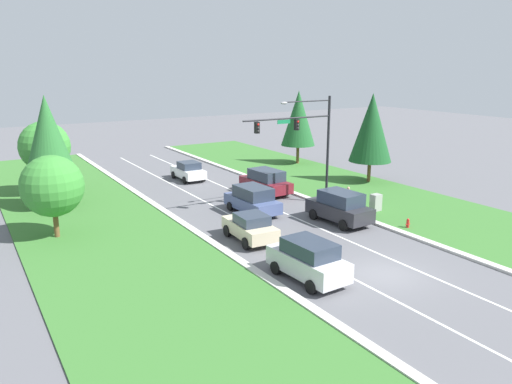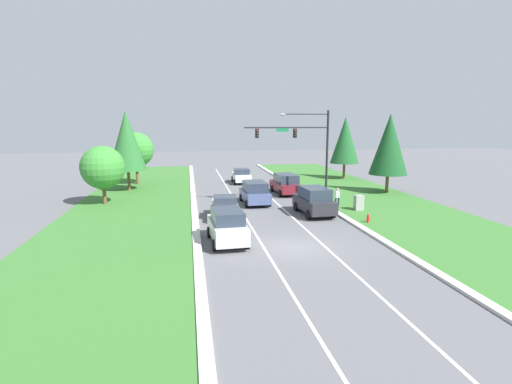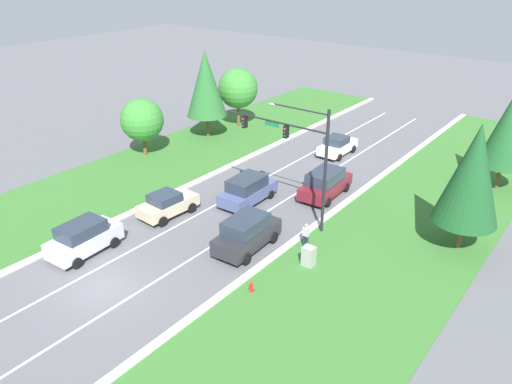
% 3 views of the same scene
% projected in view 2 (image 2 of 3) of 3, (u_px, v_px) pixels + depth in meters
% --- Properties ---
extents(ground_plane, '(160.00, 160.00, 0.00)m').
position_uv_depth(ground_plane, '(295.00, 248.00, 23.35)').
color(ground_plane, '#5B5B60').
extents(curb_strip_right, '(0.50, 90.00, 0.15)m').
position_uv_depth(curb_strip_right, '(385.00, 242.00, 24.27)').
color(curb_strip_right, beige).
rests_on(curb_strip_right, ground_plane).
extents(curb_strip_left, '(0.50, 90.00, 0.15)m').
position_uv_depth(curb_strip_left, '(198.00, 252.00, 22.41)').
color(curb_strip_left, beige).
rests_on(curb_strip_left, ground_plane).
extents(grass_verge_right, '(10.00, 90.00, 0.08)m').
position_uv_depth(grass_verge_right, '(462.00, 238.00, 25.15)').
color(grass_verge_right, '#38702D').
rests_on(grass_verge_right, ground_plane).
extents(grass_verge_left, '(10.00, 90.00, 0.08)m').
position_uv_depth(grass_verge_left, '(100.00, 257.00, 21.55)').
color(grass_verge_left, '#38702D').
rests_on(grass_verge_left, ground_plane).
extents(lane_stripe_inner_left, '(0.14, 81.00, 0.01)m').
position_uv_depth(lane_stripe_inner_left, '(265.00, 249.00, 23.06)').
color(lane_stripe_inner_left, white).
rests_on(lane_stripe_inner_left, ground_plane).
extents(lane_stripe_inner_right, '(0.14, 81.00, 0.01)m').
position_uv_depth(lane_stripe_inner_right, '(324.00, 246.00, 23.65)').
color(lane_stripe_inner_right, white).
rests_on(lane_stripe_inner_right, ground_plane).
extents(traffic_signal_mast, '(7.64, 0.41, 8.28)m').
position_uv_depth(traffic_signal_mast, '(305.00, 142.00, 35.35)').
color(traffic_signal_mast, black).
rests_on(traffic_signal_mast, ground_plane).
extents(silver_suv, '(2.33, 4.60, 2.06)m').
position_uv_depth(silver_suv, '(227.00, 226.00, 24.09)').
color(silver_suv, silver).
rests_on(silver_suv, ground_plane).
extents(white_sedan, '(2.10, 4.27, 1.76)m').
position_uv_depth(white_sedan, '(241.00, 176.00, 48.03)').
color(white_sedan, white).
rests_on(white_sedan, ground_plane).
extents(charcoal_suv, '(2.44, 4.89, 2.19)m').
position_uv_depth(charcoal_suv, '(314.00, 201.00, 31.54)').
color(charcoal_suv, '#28282D').
rests_on(charcoal_suv, ground_plane).
extents(champagne_sedan, '(2.30, 4.35, 1.74)m').
position_uv_depth(champagne_sedan, '(225.00, 207.00, 30.46)').
color(champagne_sedan, beige).
rests_on(champagne_sedan, ground_plane).
extents(slate_blue_suv, '(2.38, 4.85, 2.02)m').
position_uv_depth(slate_blue_suv, '(255.00, 193.00, 35.79)').
color(slate_blue_suv, '#475684').
rests_on(slate_blue_suv, ground_plane).
extents(burgundy_suv, '(2.50, 5.12, 2.04)m').
position_uv_depth(burgundy_suv, '(286.00, 184.00, 40.72)').
color(burgundy_suv, maroon).
rests_on(burgundy_suv, ground_plane).
extents(utility_cabinet, '(0.70, 0.60, 1.31)m').
position_uv_depth(utility_cabinet, '(359.00, 203.00, 32.95)').
color(utility_cabinet, '#9E9E99').
rests_on(utility_cabinet, ground_plane).
extents(pedestrian, '(0.40, 0.22, 1.69)m').
position_uv_depth(pedestrian, '(337.00, 197.00, 34.29)').
color(pedestrian, '#232842').
rests_on(pedestrian, ground_plane).
extents(fire_hydrant, '(0.34, 0.20, 0.70)m').
position_uv_depth(fire_hydrant, '(368.00, 219.00, 28.89)').
color(fire_hydrant, red).
rests_on(fire_hydrant, ground_plane).
extents(conifer_near_right_tree, '(3.65, 3.65, 7.92)m').
position_uv_depth(conifer_near_right_tree, '(345.00, 140.00, 50.60)').
color(conifer_near_right_tree, brown).
rests_on(conifer_near_right_tree, ground_plane).
extents(oak_near_left_tree, '(4.07, 4.07, 6.13)m').
position_uv_depth(oak_near_left_tree, '(136.00, 150.00, 46.22)').
color(oak_near_left_tree, brown).
rests_on(oak_near_left_tree, ground_plane).
extents(conifer_far_right_tree, '(3.85, 3.85, 8.13)m').
position_uv_depth(conifer_far_right_tree, '(389.00, 144.00, 40.37)').
color(conifer_far_right_tree, brown).
rests_on(conifer_far_right_tree, ground_plane).
extents(oak_far_left_tree, '(3.80, 3.80, 5.24)m').
position_uv_depth(oak_far_left_tree, '(103.00, 168.00, 34.90)').
color(oak_far_left_tree, brown).
rests_on(oak_far_left_tree, ground_plane).
extents(conifer_mid_left_tree, '(3.88, 3.88, 8.45)m').
position_uv_depth(conifer_mid_left_tree, '(127.00, 141.00, 41.70)').
color(conifer_mid_left_tree, brown).
rests_on(conifer_mid_left_tree, ground_plane).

